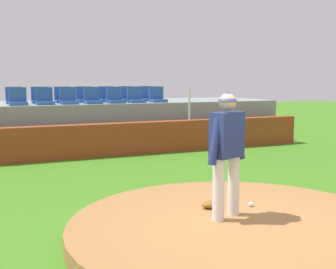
% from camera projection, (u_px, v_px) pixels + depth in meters
% --- Properties ---
extents(ground_plane, '(60.00, 60.00, 0.00)m').
position_uv_depth(ground_plane, '(240.00, 237.00, 5.74)').
color(ground_plane, '#3E7A1C').
extents(pitchers_mound, '(4.62, 4.62, 0.22)m').
position_uv_depth(pitchers_mound, '(240.00, 230.00, 5.73)').
color(pitchers_mound, '#9E6B3D').
rests_on(pitchers_mound, ground_plane).
extents(pitcher, '(0.76, 0.41, 1.73)m').
position_uv_depth(pitcher, '(227.00, 145.00, 5.78)').
color(pitcher, silver).
rests_on(pitcher, pitchers_mound).
extents(baseball, '(0.07, 0.07, 0.07)m').
position_uv_depth(baseball, '(251.00, 204.00, 6.40)').
color(baseball, white).
rests_on(baseball, pitchers_mound).
extents(fielding_glove, '(0.31, 0.22, 0.11)m').
position_uv_depth(fielding_glove, '(211.00, 204.00, 6.32)').
color(fielding_glove, brown).
rests_on(fielding_glove, pitchers_mound).
extents(brick_barrier, '(12.94, 0.40, 0.91)m').
position_uv_depth(brick_barrier, '(103.00, 140.00, 11.86)').
color(brick_barrier, '#933C1D').
rests_on(brick_barrier, ground_plane).
extents(fence_post_right, '(0.06, 0.06, 0.92)m').
position_uv_depth(fence_post_right, '(189.00, 105.00, 12.81)').
color(fence_post_right, silver).
rests_on(fence_post_right, brick_barrier).
extents(bleacher_platform, '(12.72, 3.33, 1.40)m').
position_uv_depth(bleacher_platform, '(84.00, 124.00, 13.91)').
color(bleacher_platform, gray).
rests_on(bleacher_platform, ground_plane).
extents(stadium_chair_0, '(0.48, 0.44, 0.50)m').
position_uv_depth(stadium_chair_0, '(18.00, 100.00, 11.92)').
color(stadium_chair_0, '#285199').
rests_on(stadium_chair_0, bleacher_platform).
extents(stadium_chair_1, '(0.48, 0.44, 0.50)m').
position_uv_depth(stadium_chair_1, '(45.00, 99.00, 12.24)').
color(stadium_chair_1, '#285199').
rests_on(stadium_chair_1, bleacher_platform).
extents(stadium_chair_2, '(0.48, 0.44, 0.50)m').
position_uv_depth(stadium_chair_2, '(69.00, 99.00, 12.52)').
color(stadium_chair_2, '#285199').
rests_on(stadium_chair_2, bleacher_platform).
extents(stadium_chair_3, '(0.48, 0.44, 0.50)m').
position_uv_depth(stadium_chair_3, '(93.00, 98.00, 12.75)').
color(stadium_chair_3, '#285199').
rests_on(stadium_chair_3, bleacher_platform).
extents(stadium_chair_4, '(0.48, 0.44, 0.50)m').
position_uv_depth(stadium_chair_4, '(115.00, 98.00, 13.04)').
color(stadium_chair_4, '#285199').
rests_on(stadium_chair_4, bleacher_platform).
extents(stadium_chair_5, '(0.48, 0.44, 0.50)m').
position_uv_depth(stadium_chair_5, '(136.00, 98.00, 13.34)').
color(stadium_chair_5, '#285199').
rests_on(stadium_chair_5, bleacher_platform).
extents(stadium_chair_6, '(0.48, 0.44, 0.50)m').
position_uv_depth(stadium_chair_6, '(157.00, 97.00, 13.65)').
color(stadium_chair_6, '#285199').
rests_on(stadium_chair_6, bleacher_platform).
extents(stadium_chair_7, '(0.48, 0.44, 0.50)m').
position_uv_depth(stadium_chair_7, '(14.00, 98.00, 12.74)').
color(stadium_chair_7, '#285199').
rests_on(stadium_chair_7, bleacher_platform).
extents(stadium_chair_8, '(0.48, 0.44, 0.50)m').
position_uv_depth(stadium_chair_8, '(40.00, 98.00, 13.03)').
color(stadium_chair_8, '#285199').
rests_on(stadium_chair_8, bleacher_platform).
extents(stadium_chair_9, '(0.48, 0.44, 0.50)m').
position_uv_depth(stadium_chair_9, '(63.00, 98.00, 13.33)').
color(stadium_chair_9, '#285199').
rests_on(stadium_chair_9, bleacher_platform).
extents(stadium_chair_10, '(0.48, 0.44, 0.50)m').
position_uv_depth(stadium_chair_10, '(85.00, 97.00, 13.60)').
color(stadium_chair_10, '#285199').
rests_on(stadium_chair_10, bleacher_platform).
extents(stadium_chair_11, '(0.48, 0.44, 0.50)m').
position_uv_depth(stadium_chair_11, '(107.00, 97.00, 13.88)').
color(stadium_chair_11, '#285199').
rests_on(stadium_chair_11, bleacher_platform).
extents(stadium_chair_12, '(0.48, 0.44, 0.50)m').
position_uv_depth(stadium_chair_12, '(127.00, 97.00, 14.14)').
color(stadium_chair_12, '#285199').
rests_on(stadium_chair_12, bleacher_platform).
extents(stadium_chair_13, '(0.48, 0.44, 0.50)m').
position_uv_depth(stadium_chair_13, '(147.00, 96.00, 14.41)').
color(stadium_chair_13, '#285199').
rests_on(stadium_chair_13, bleacher_platform).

